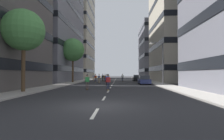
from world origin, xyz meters
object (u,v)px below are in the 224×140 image
(parked_car_mid, at_px, (144,80))
(skater_5, at_px, (105,77))
(skater_8, at_px, (103,77))
(parked_car_near, at_px, (137,78))
(skater_2, at_px, (96,77))
(skater_9, at_px, (107,79))
(skater_0, at_px, (99,78))
(street_tree_near, at_px, (24,30))
(streetlamp_right, at_px, (160,58))
(skater_1, at_px, (87,81))
(skater_3, at_px, (108,81))
(skater_4, at_px, (122,77))
(skater_7, at_px, (108,77))
(skater_6, at_px, (93,77))
(street_tree_mid, at_px, (73,50))

(parked_car_mid, xyz_separation_m, skater_5, (-7.50, 8.87, 0.32))
(skater_5, relative_size, skater_8, 1.00)
(parked_car_near, relative_size, skater_2, 2.47)
(skater_9, bearing_deg, skater_0, 103.72)
(street_tree_near, height_order, streetlamp_right, street_tree_near)
(parked_car_near, relative_size, skater_5, 2.47)
(streetlamp_right, height_order, skater_1, streetlamp_right)
(parked_car_near, distance_m, skater_3, 24.24)
(skater_4, distance_m, skater_5, 4.49)
(skater_4, bearing_deg, skater_2, -145.34)
(streetlamp_right, bearing_deg, skater_1, -146.21)
(parked_car_near, distance_m, skater_9, 18.43)
(skater_3, xyz_separation_m, skater_7, (-1.55, 26.09, 0.00))
(skater_4, relative_size, skater_6, 1.00)
(streetlamp_right, relative_size, skater_9, 3.65)
(street_tree_mid, relative_size, skater_1, 4.88)
(parked_car_near, relative_size, parked_car_mid, 1.00)
(skater_0, xyz_separation_m, skater_4, (4.77, 6.95, -0.03))
(skater_1, bearing_deg, street_tree_mid, 110.97)
(skater_9, bearing_deg, street_tree_mid, 130.70)
(street_tree_near, xyz_separation_m, skater_4, (9.97, 25.31, -5.01))
(skater_5, bearing_deg, skater_2, -134.09)
(skater_2, distance_m, skater_6, 9.90)
(skater_5, height_order, skater_7, same)
(parked_car_mid, xyz_separation_m, skater_6, (-11.26, 16.64, 0.32))
(parked_car_mid, distance_m, skater_2, 11.67)
(skater_4, distance_m, skater_8, 4.75)
(parked_car_near, distance_m, street_tree_near, 30.49)
(street_tree_mid, bearing_deg, parked_car_mid, -15.21)
(street_tree_near, relative_size, streetlamp_right, 1.21)
(street_tree_near, relative_size, skater_1, 4.42)
(skater_1, bearing_deg, skater_2, 94.49)
(parked_car_mid, relative_size, skater_2, 2.47)
(parked_car_near, bearing_deg, skater_2, -149.38)
(street_tree_mid, relative_size, skater_2, 4.88)
(street_tree_near, xyz_separation_m, skater_2, (4.10, 21.26, -4.98))
(skater_6, distance_m, skater_7, 4.46)
(skater_1, xyz_separation_m, skater_6, (-3.24, 27.27, 0.03))
(skater_9, bearing_deg, parked_car_mid, 38.71)
(streetlamp_right, xyz_separation_m, skater_7, (-9.04, 18.95, -3.15))
(parked_car_near, distance_m, skater_8, 8.33)
(skater_2, bearing_deg, skater_0, -69.32)
(parked_car_mid, bearing_deg, skater_1, -127.02)
(streetlamp_right, xyz_separation_m, skater_9, (-8.03, -0.92, -3.15))
(street_tree_mid, bearing_deg, skater_3, -61.82)
(street_tree_mid, height_order, skater_0, street_tree_mid)
(parked_car_mid, height_order, skater_6, skater_6)
(skater_1, bearing_deg, skater_5, 88.48)
(street_tree_mid, bearing_deg, skater_4, 36.22)
(skater_1, distance_m, skater_2, 17.60)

